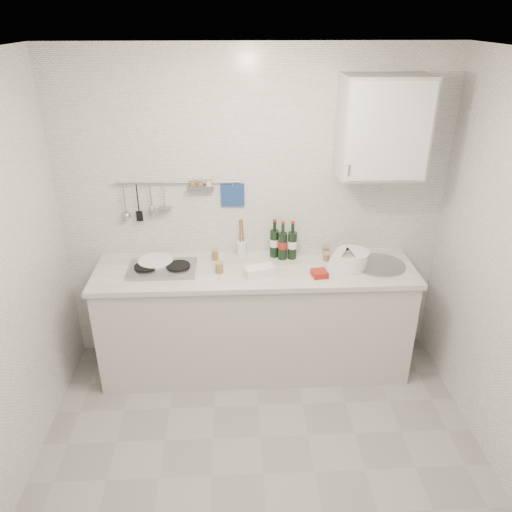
{
  "coord_description": "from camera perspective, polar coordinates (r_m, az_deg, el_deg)",
  "views": [
    {
      "loc": [
        -0.15,
        -2.26,
        2.68
      ],
      "look_at": [
        -0.0,
        0.9,
        1.12
      ],
      "focal_mm": 35.0,
      "sensor_mm": 36.0,
      "label": 1
    }
  ],
  "objects": [
    {
      "name": "jar_c",
      "position": [
        3.94,
        8.03,
        -0.05
      ],
      "size": [
        0.06,
        0.06,
        0.07
      ],
      "rotation": [
        0.0,
        0.0,
        -0.03
      ],
      "color": "olive",
      "rests_on": "counter"
    },
    {
      "name": "wine_bottles",
      "position": [
        3.9,
        3.12,
        1.87
      ],
      "size": [
        0.21,
        0.12,
        0.31
      ],
      "rotation": [
        0.0,
        0.0,
        -0.3
      ],
      "color": "black",
      "rests_on": "counter"
    },
    {
      "name": "plate_stack_hob",
      "position": [
        3.9,
        -11.53,
        -0.79
      ],
      "size": [
        0.29,
        0.29,
        0.05
      ],
      "rotation": [
        0.0,
        0.0,
        0.12
      ],
      "color": "#5061B5",
      "rests_on": "counter"
    },
    {
      "name": "jar_a",
      "position": [
        3.92,
        -4.7,
        0.18
      ],
      "size": [
        0.06,
        0.06,
        0.09
      ],
      "rotation": [
        0.0,
        0.0,
        -0.01
      ],
      "color": "olive",
      "rests_on": "counter"
    },
    {
      "name": "jar_d",
      "position": [
        3.72,
        -4.21,
        -1.3
      ],
      "size": [
        0.06,
        0.06,
        0.09
      ],
      "rotation": [
        0.0,
        0.0,
        -0.4
      ],
      "color": "olive",
      "rests_on": "counter"
    },
    {
      "name": "utensil_crock",
      "position": [
        3.97,
        -1.65,
        1.06
      ],
      "size": [
        0.08,
        0.08,
        0.32
      ],
      "rotation": [
        0.0,
        0.0,
        -0.28
      ],
      "color": "white",
      "rests_on": "counter"
    },
    {
      "name": "floor",
      "position": [
        3.51,
        0.83,
        -23.62
      ],
      "size": [
        3.0,
        3.0,
        0.0
      ],
      "primitive_type": "plane",
      "color": "gray",
      "rests_on": "ground"
    },
    {
      "name": "strawberry_punnet",
      "position": [
        3.7,
        7.26,
        -2.0
      ],
      "size": [
        0.12,
        0.12,
        0.04
      ],
      "primitive_type": "cube",
      "rotation": [
        0.0,
        0.0,
        0.17
      ],
      "color": "red",
      "rests_on": "counter"
    },
    {
      "name": "ceiling",
      "position": [
        2.27,
        1.27,
        21.66
      ],
      "size": [
        3.0,
        3.0,
        0.0
      ],
      "primitive_type": "plane",
      "rotation": [
        3.14,
        0.0,
        0.0
      ],
      "color": "silver",
      "rests_on": "back_wall"
    },
    {
      "name": "plate_stack_sink",
      "position": [
        3.87,
        10.65,
        -0.38
      ],
      "size": [
        0.32,
        0.3,
        0.12
      ],
      "rotation": [
        0.0,
        0.0,
        -0.16
      ],
      "color": "white",
      "rests_on": "counter"
    },
    {
      "name": "wall_rail",
      "position": [
        3.86,
        -9.23,
        6.91
      ],
      "size": [
        0.98,
        0.09,
        0.34
      ],
      "color": "#93969B",
      "rests_on": "back_wall"
    },
    {
      "name": "butter_dish",
      "position": [
        3.69,
        0.39,
        -1.69
      ],
      "size": [
        0.25,
        0.18,
        0.07
      ],
      "primitive_type": "cube",
      "rotation": [
        0.0,
        0.0,
        0.33
      ],
      "color": "white",
      "rests_on": "counter"
    },
    {
      "name": "back_wall",
      "position": [
        3.93,
        -0.3,
        4.88
      ],
      "size": [
        3.0,
        0.02,
        2.5
      ],
      "primitive_type": "cube",
      "color": "silver",
      "rests_on": "floor"
    },
    {
      "name": "counter",
      "position": [
        4.04,
        0.01,
        -7.53
      ],
      "size": [
        2.44,
        0.64,
        0.96
      ],
      "color": "#BDB6AE",
      "rests_on": "floor"
    },
    {
      "name": "wall_cabinet",
      "position": [
        3.7,
        14.29,
        14.08
      ],
      "size": [
        0.6,
        0.38,
        0.7
      ],
      "color": "#BDB6AE",
      "rests_on": "back_wall"
    },
    {
      "name": "jar_b",
      "position": [
        4.03,
        7.99,
        0.67
      ],
      "size": [
        0.06,
        0.06,
        0.07
      ],
      "rotation": [
        0.0,
        0.0,
        -0.34
      ],
      "color": "olive",
      "rests_on": "counter"
    }
  ]
}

